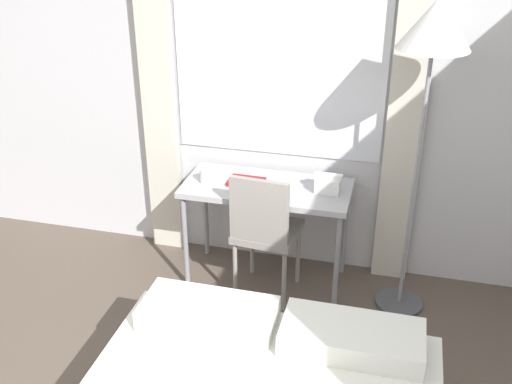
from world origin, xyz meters
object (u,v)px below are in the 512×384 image
(standing_lamp, at_px, (432,48))
(desk, at_px, (267,195))
(book, at_px, (246,182))
(telephone, at_px, (328,184))
(mug, at_px, (206,176))
(desk_chair, at_px, (264,228))

(standing_lamp, bearing_deg, desk, 174.85)
(standing_lamp, xyz_separation_m, book, (-1.08, 0.08, -0.97))
(telephone, bearing_deg, desk, -177.62)
(book, bearing_deg, telephone, 2.05)
(telephone, bearing_deg, mug, -175.25)
(desk, distance_m, mug, 0.43)
(book, distance_m, mug, 0.27)
(desk, height_order, desk_chair, desk_chair)
(desk, bearing_deg, book, -178.88)
(standing_lamp, relative_size, telephone, 10.96)
(mug, bearing_deg, desk, 7.06)
(standing_lamp, xyz_separation_m, mug, (-1.35, 0.03, -0.94))
(desk_chair, relative_size, book, 3.87)
(book, bearing_deg, mug, -169.84)
(desk_chair, relative_size, standing_lamp, 0.47)
(desk, relative_size, standing_lamp, 0.56)
(mug, bearing_deg, book, 10.16)
(desk, xyz_separation_m, telephone, (0.40, 0.02, 0.13))
(standing_lamp, height_order, book, standing_lamp)
(standing_lamp, bearing_deg, mug, 178.56)
(standing_lamp, height_order, telephone, standing_lamp)
(desk_chair, xyz_separation_m, standing_lamp, (0.90, 0.12, 1.19))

